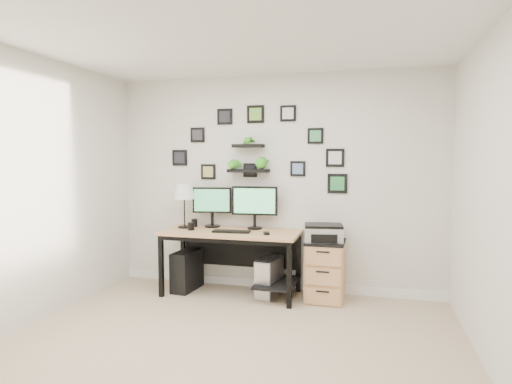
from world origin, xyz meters
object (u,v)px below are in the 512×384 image
(pc_tower_black, at_px, (187,270))
(printer, at_px, (323,233))
(monitor_right, at_px, (255,204))
(mug, at_px, (191,226))
(desk, at_px, (235,241))
(monitor_left, at_px, (212,204))
(table_lamp, at_px, (184,193))
(pc_tower_grey, at_px, (269,277))
(file_cabinet, at_px, (325,270))

(pc_tower_black, bearing_deg, printer, 6.96)
(monitor_right, xyz_separation_m, mug, (-0.71, -0.27, -0.26))
(desk, distance_m, monitor_left, 0.57)
(table_lamp, distance_m, mug, 0.44)
(mug, relative_size, pc_tower_grey, 0.19)
(monitor_right, distance_m, printer, 0.90)
(pc_tower_black, height_order, file_cabinet, file_cabinet)
(pc_tower_black, bearing_deg, table_lamp, 132.82)
(mug, bearing_deg, monitor_right, 20.51)
(monitor_right, bearing_deg, pc_tower_grey, -38.82)
(table_lamp, xyz_separation_m, file_cabinet, (1.72, -0.01, -0.85))
(mug, relative_size, pc_tower_black, 0.19)
(table_lamp, height_order, pc_tower_grey, table_lamp)
(monitor_right, distance_m, table_lamp, 0.88)
(pc_tower_grey, relative_size, printer, 1.02)
(monitor_right, height_order, mug, monitor_right)
(monitor_right, height_order, table_lamp, table_lamp)
(monitor_right, relative_size, pc_tower_black, 1.16)
(monitor_left, relative_size, printer, 1.07)
(mug, height_order, printer, printer)
(monitor_left, height_order, mug, monitor_left)
(table_lamp, xyz_separation_m, pc_tower_black, (0.06, -0.07, -0.94))
(monitor_left, distance_m, monitor_right, 0.54)
(pc_tower_black, bearing_deg, monitor_right, 18.88)
(table_lamp, bearing_deg, printer, -0.80)
(monitor_right, height_order, file_cabinet, monitor_right)
(pc_tower_black, bearing_deg, desk, 6.11)
(desk, bearing_deg, pc_tower_black, -179.07)
(table_lamp, relative_size, pc_tower_grey, 1.14)
(table_lamp, bearing_deg, monitor_right, 7.98)
(monitor_right, bearing_deg, pc_tower_black, -166.30)
(printer, bearing_deg, pc_tower_grey, -176.62)
(mug, height_order, pc_tower_black, mug)
(desk, height_order, pc_tower_black, desk)
(table_lamp, distance_m, file_cabinet, 1.92)
(table_lamp, bearing_deg, pc_tower_black, -52.35)
(monitor_left, distance_m, table_lamp, 0.37)
(monitor_right, bearing_deg, printer, -9.73)
(desk, distance_m, pc_tower_grey, 0.58)
(pc_tower_black, bearing_deg, monitor_left, 42.59)
(mug, bearing_deg, file_cabinet, 5.04)
(table_lamp, bearing_deg, desk, -5.56)
(monitor_right, xyz_separation_m, printer, (0.84, -0.14, -0.29))
(desk, relative_size, pc_tower_black, 3.35)
(monitor_right, bearing_deg, mug, -159.49)
(desk, relative_size, monitor_right, 2.88)
(table_lamp, bearing_deg, file_cabinet, -0.22)
(file_cabinet, bearing_deg, printer, -141.63)
(table_lamp, bearing_deg, mug, -44.51)
(monitor_left, xyz_separation_m, table_lamp, (-0.31, -0.12, 0.14))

